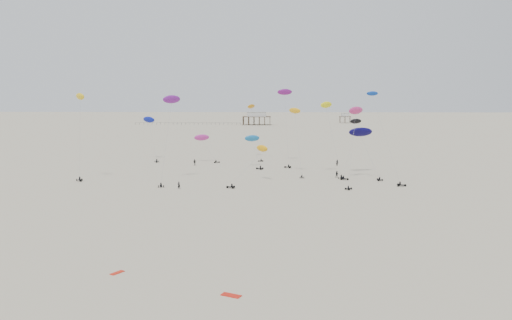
{
  "coord_description": "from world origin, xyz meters",
  "views": [
    {
      "loc": [
        4.48,
        -24.14,
        21.4
      ],
      "look_at": [
        0.0,
        88.0,
        7.0
      ],
      "focal_mm": 35.0,
      "sensor_mm": 36.0,
      "label": 1
    }
  ],
  "objects_px": {
    "rig_7": "(254,146)",
    "rig_0": "(80,126)",
    "rig_3": "(150,127)",
    "pavilion_main": "(257,119)",
    "pavilion_small": "(345,119)",
    "spectator_0": "(179,189)"
  },
  "relations": [
    {
      "from": "pavilion_main",
      "to": "pavilion_small",
      "type": "bearing_deg",
      "value": 23.2
    },
    {
      "from": "rig_3",
      "to": "pavilion_main",
      "type": "bearing_deg",
      "value": -106.6
    },
    {
      "from": "pavilion_small",
      "to": "rig_7",
      "type": "xyz_separation_m",
      "value": [
        -62.08,
        -254.84,
        3.07
      ]
    },
    {
      "from": "pavilion_small",
      "to": "rig_0",
      "type": "relative_size",
      "value": 0.4
    },
    {
      "from": "rig_3",
      "to": "rig_7",
      "type": "relative_size",
      "value": 1.53
    },
    {
      "from": "pavilion_small",
      "to": "rig_7",
      "type": "height_order",
      "value": "rig_7"
    },
    {
      "from": "rig_0",
      "to": "rig_7",
      "type": "height_order",
      "value": "rig_0"
    },
    {
      "from": "pavilion_small",
      "to": "rig_7",
      "type": "distance_m",
      "value": 262.31
    },
    {
      "from": "rig_7",
      "to": "rig_3",
      "type": "bearing_deg",
      "value": 88.24
    },
    {
      "from": "rig_3",
      "to": "rig_0",
      "type": "bearing_deg",
      "value": 71.39
    },
    {
      "from": "rig_7",
      "to": "spectator_0",
      "type": "xyz_separation_m",
      "value": [
        -15.88,
        -36.19,
        -6.56
      ]
    },
    {
      "from": "pavilion_main",
      "to": "rig_7",
      "type": "height_order",
      "value": "rig_7"
    },
    {
      "from": "rig_3",
      "to": "pavilion_small",
      "type": "bearing_deg",
      "value": -121.33
    },
    {
      "from": "pavilion_small",
      "to": "spectator_0",
      "type": "xyz_separation_m",
      "value": [
        -77.96,
        -291.03,
        -3.49
      ]
    },
    {
      "from": "rig_7",
      "to": "rig_0",
      "type": "bearing_deg",
      "value": 144.08
    },
    {
      "from": "pavilion_small",
      "to": "rig_7",
      "type": "relative_size",
      "value": 0.87
    },
    {
      "from": "pavilion_main",
      "to": "rig_3",
      "type": "distance_m",
      "value": 209.77
    },
    {
      "from": "rig_3",
      "to": "rig_7",
      "type": "distance_m",
      "value": 39.89
    },
    {
      "from": "rig_7",
      "to": "pavilion_small",
      "type": "bearing_deg",
      "value": 10.01
    },
    {
      "from": "pavilion_main",
      "to": "rig_0",
      "type": "height_order",
      "value": "rig_0"
    },
    {
      "from": "pavilion_small",
      "to": "rig_0",
      "type": "distance_m",
      "value": 299.24
    },
    {
      "from": "rig_3",
      "to": "rig_7",
      "type": "height_order",
      "value": "rig_3"
    }
  ]
}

